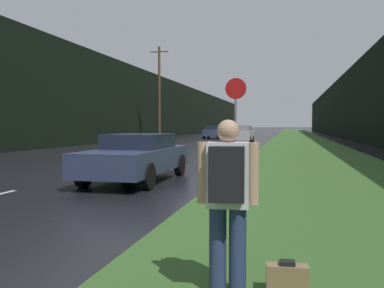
{
  "coord_description": "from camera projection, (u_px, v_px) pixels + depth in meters",
  "views": [
    {
      "loc": [
        6.48,
        0.42,
        1.59
      ],
      "look_at": [
        2.7,
        16.09,
        0.83
      ],
      "focal_mm": 38.0,
      "sensor_mm": 36.0,
      "label": 1
    }
  ],
  "objects": [
    {
      "name": "hitchhiker_with_backpack",
      "position": [
        228.0,
        196.0,
        3.69
      ],
      "size": [
        0.57,
        0.43,
        1.64
      ],
      "rotation": [
        0.0,
        0.0,
        0.09
      ],
      "color": "navy",
      "rests_on": "ground_plane"
    },
    {
      "name": "utility_pole_far",
      "position": [
        159.0,
        93.0,
        40.24
      ],
      "size": [
        1.8,
        0.24,
        9.32
      ],
      "color": "#4C3823",
      "rests_on": "ground_plane"
    },
    {
      "name": "grass_verge",
      "position": [
        301.0,
        142.0,
        38.27
      ],
      "size": [
        6.0,
        240.0,
        0.02
      ],
      "primitive_type": "cube",
      "color": "#386028",
      "rests_on": "ground_plane"
    },
    {
      "name": "stop_sign",
      "position": [
        236.0,
        115.0,
        13.5
      ],
      "size": [
        0.7,
        0.07,
        3.15
      ],
      "color": "slate",
      "rests_on": "ground_plane"
    },
    {
      "name": "lane_stripe_d",
      "position": [
        167.0,
        154.0,
        21.98
      ],
      "size": [
        0.12,
        3.0,
        0.01
      ],
      "primitive_type": "cube",
      "color": "silver",
      "rests_on": "ground_plane"
    },
    {
      "name": "treeline_far_side",
      "position": [
        154.0,
        107.0,
        52.02
      ],
      "size": [
        2.0,
        140.0,
        7.81
      ],
      "primitive_type": "cube",
      "color": "black",
      "rests_on": "ground_plane"
    },
    {
      "name": "car_oncoming",
      "position": [
        213.0,
        132.0,
        47.4
      ],
      "size": [
        1.83,
        4.17,
        1.52
      ],
      "color": "#2D3856",
      "rests_on": "ground_plane"
    },
    {
      "name": "suitcase",
      "position": [
        287.0,
        280.0,
        3.78
      ],
      "size": [
        0.4,
        0.18,
        0.33
      ],
      "rotation": [
        0.0,
        0.0,
        0.09
      ],
      "color": "olive",
      "rests_on": "ground_plane"
    },
    {
      "name": "car_passing_far",
      "position": [
        241.0,
        134.0,
        36.29
      ],
      "size": [
        1.99,
        4.15,
        1.55
      ],
      "rotation": [
        0.0,
        0.0,
        3.14
      ],
      "color": "#BCBCBC",
      "rests_on": "ground_plane"
    },
    {
      "name": "car_passing_near",
      "position": [
        137.0,
        156.0,
        11.58
      ],
      "size": [
        1.93,
        4.76,
        1.33
      ],
      "rotation": [
        0.0,
        0.0,
        3.14
      ],
      "color": "#2D3856",
      "rests_on": "ground_plane"
    },
    {
      "name": "treeline_near_side",
      "position": [
        353.0,
        106.0,
        46.4
      ],
      "size": [
        2.0,
        140.0,
        7.6
      ],
      "primitive_type": "cube",
      "color": "black",
      "rests_on": "ground_plane"
    },
    {
      "name": "lane_stripe_c",
      "position": [
        111.0,
        167.0,
        15.18
      ],
      "size": [
        0.12,
        3.0,
        0.01
      ],
      "primitive_type": "cube",
      "color": "silver",
      "rests_on": "ground_plane"
    }
  ]
}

